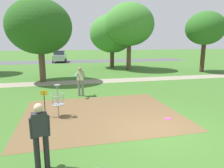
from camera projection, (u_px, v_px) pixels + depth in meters
ground_plane at (159, 131)px, 7.22m from camera, size 160.00×160.00×0.00m
dirt_tee_pad at (102, 113)px, 9.03m from camera, size 6.73×5.53×0.01m
disc_golf_basket at (56, 99)px, 8.51m from camera, size 0.98×0.58×1.39m
player_foreground_watching at (40, 133)px, 4.86m from camera, size 0.49×0.42×1.71m
player_throwing at (80, 80)px, 11.79m from camera, size 0.78×0.97×1.71m
frisbee_near_basket at (168, 119)px, 8.38m from camera, size 0.26×0.26×0.02m
tree_near_left at (112, 34)px, 24.69m from camera, size 5.41×5.41×6.46m
tree_mid_left at (129, 25)px, 22.56m from camera, size 5.51×5.51×7.40m
tree_mid_center at (39, 27)px, 15.61m from camera, size 4.96×4.96×6.39m
tree_mid_right at (205, 29)px, 20.85m from camera, size 3.97×3.97×6.22m
parking_lot_strip at (83, 61)px, 34.16m from camera, size 36.00×6.00×0.01m
parked_car_leftmost at (60, 56)px, 32.62m from camera, size 2.22×4.33×1.84m
gravel_path at (105, 81)px, 16.68m from camera, size 40.00×1.75×0.00m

